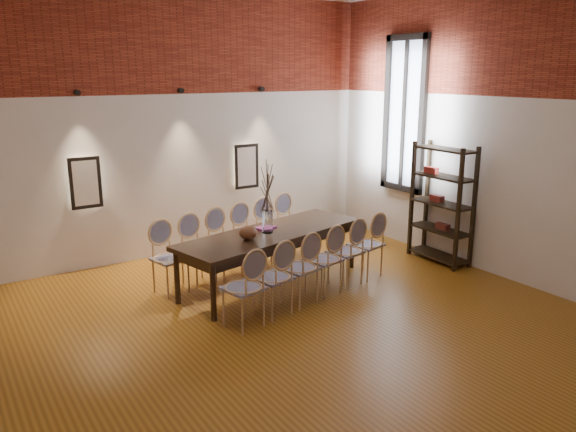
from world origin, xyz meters
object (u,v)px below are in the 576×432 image
dining_table (272,258)px  chair_near_b (272,277)px  book (265,228)px  bowl (248,233)px  chair_far_b (199,251)px  vase (268,222)px  chair_near_c (299,268)px  chair_near_e (346,252)px  chair_near_d (323,259)px  chair_far_c (225,244)px  chair_far_d (249,237)px  chair_far_a (170,259)px  chair_near_f (366,244)px  chair_far_f (292,225)px  chair_far_e (271,231)px  shelving_rack (442,204)px  chair_near_a (243,288)px

dining_table → chair_near_b: (-0.51, -0.85, 0.09)m
chair_near_b → book: 1.17m
bowl → chair_far_b: bearing=118.7°
vase → bowl: vase is taller
chair_near_b → chair_near_c: size_ratio=1.00×
chair_near_e → vase: 1.13m
chair_near_d → book: bearing=103.1°
chair_near_c → bowl: size_ratio=3.92×
bowl → book: bearing=34.9°
chair_far_c → chair_far_d: 0.46m
chair_far_b → chair_far_c: bearing=-180.0°
book → bowl: bearing=-145.1°
dining_table → chair_far_a: (-1.27, 0.46, 0.09)m
chair_far_a → chair_near_f: bearing=147.8°
bowl → book: 0.53m
chair_far_b → chair_far_f: size_ratio=1.00×
chair_far_a → chair_far_e: 1.83m
dining_table → shelving_rack: size_ratio=1.53×
dining_table → chair_far_c: chair_far_c is taller
chair_far_f → shelving_rack: 2.31m
chair_far_b → vase: (0.75, -0.57, 0.43)m
chair_far_d → book: 0.67m
book → chair_near_b: bearing=-116.7°
chair_near_f → chair_far_b: size_ratio=1.00×
chair_far_c → shelving_rack: 3.30m
chair_near_b → chair_far_a: size_ratio=1.00×
chair_far_b → shelving_rack: 3.69m
chair_far_e → chair_near_d: bearing=72.4°
dining_table → chair_far_a: size_ratio=2.92×
chair_far_d → chair_far_f: 0.92m
chair_near_c → chair_near_e: same height
chair_far_a → chair_far_f: bearing=-180.0°
chair_near_d → chair_far_f: (0.58, 1.61, 0.00)m
chair_near_d → chair_far_d: 1.44m
chair_far_a → vase: (1.20, -0.47, 0.43)m
chair_far_f → bowl: bearing=25.6°
chair_near_e → chair_far_b: (-1.65, 1.11, 0.00)m
chair_near_c → chair_far_a: same height
chair_near_d → chair_near_a: bearing=180.0°
vase → chair_near_e: bearing=-30.8°
chair_near_f → chair_far_e: bearing=107.6°
dining_table → shelving_rack: 2.77m
chair_far_d → vase: bearing=67.1°
vase → book: bearing=68.2°
chair_far_c → bowl: size_ratio=3.92×
chair_far_a → chair_far_c: 0.92m
chair_far_d → shelving_rack: (2.60, -1.30, 0.43)m
chair_near_b → chair_far_e: same height
dining_table → chair_near_a: size_ratio=2.92×
chair_near_a → chair_far_f: size_ratio=1.00×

